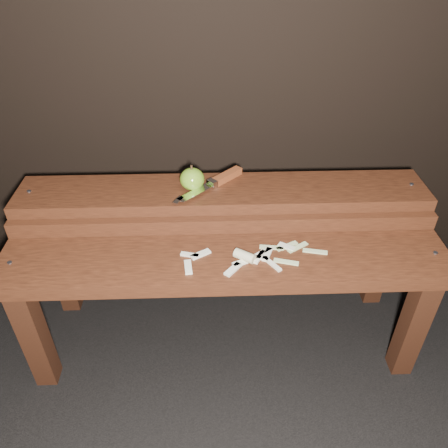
{
  "coord_description": "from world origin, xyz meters",
  "views": [
    {
      "loc": [
        -0.03,
        -0.92,
        1.17
      ],
      "look_at": [
        0.0,
        0.06,
        0.45
      ],
      "focal_mm": 35.0,
      "sensor_mm": 36.0,
      "label": 1
    }
  ],
  "objects_px": {
    "bench_front_tier": "(226,279)",
    "bench_rear_tier": "(223,213)",
    "knife": "(219,180)",
    "apple": "(192,179)"
  },
  "relations": [
    {
      "from": "bench_rear_tier",
      "to": "knife",
      "type": "height_order",
      "value": "knife"
    },
    {
      "from": "bench_front_tier",
      "to": "bench_rear_tier",
      "type": "bearing_deg",
      "value": 90.0
    },
    {
      "from": "bench_rear_tier",
      "to": "knife",
      "type": "xyz_separation_m",
      "value": [
        -0.01,
        0.03,
        0.1
      ]
    },
    {
      "from": "apple",
      "to": "knife",
      "type": "distance_m",
      "value": 0.09
    },
    {
      "from": "bench_rear_tier",
      "to": "knife",
      "type": "bearing_deg",
      "value": 106.37
    },
    {
      "from": "bench_front_tier",
      "to": "knife",
      "type": "distance_m",
      "value": 0.3
    },
    {
      "from": "knife",
      "to": "bench_rear_tier",
      "type": "bearing_deg",
      "value": -73.63
    },
    {
      "from": "bench_rear_tier",
      "to": "apple",
      "type": "height_order",
      "value": "apple"
    },
    {
      "from": "bench_front_tier",
      "to": "bench_rear_tier",
      "type": "height_order",
      "value": "bench_rear_tier"
    },
    {
      "from": "bench_rear_tier",
      "to": "apple",
      "type": "bearing_deg",
      "value": 177.19
    }
  ]
}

